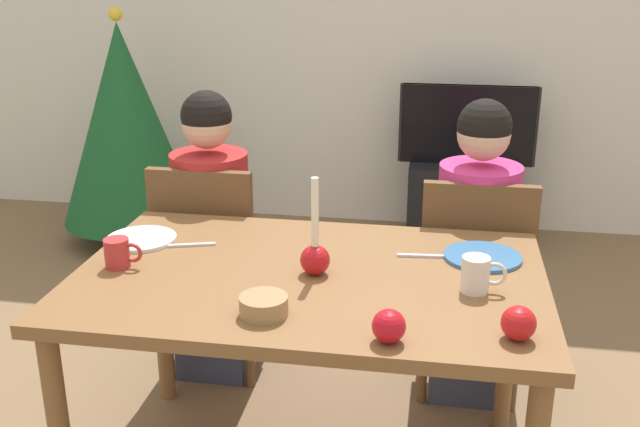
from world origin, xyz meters
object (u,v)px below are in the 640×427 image
at_px(christmas_tree, 125,124).
at_px(apple_by_left_plate, 389,326).
at_px(tv, 468,125).
at_px(mug_right, 477,274).
at_px(apple_near_candle, 519,323).
at_px(candle_centerpiece, 315,254).
at_px(plate_left, 141,239).
at_px(person_right_child, 475,258).
at_px(plate_right, 483,257).
at_px(bowl_walnuts, 264,306).
at_px(mug_left, 118,253).
at_px(tv_stand, 462,202).
at_px(dining_table, 309,299).
at_px(person_left_child, 213,241).
at_px(chair_left, 211,258).
at_px(chair_right, 474,275).

relative_size(christmas_tree, apple_by_left_plate, 16.10).
height_order(tv, apple_by_left_plate, tv).
height_order(mug_right, apple_near_candle, mug_right).
relative_size(candle_centerpiece, plate_left, 1.29).
relative_size(person_right_child, plate_right, 4.83).
relative_size(candle_centerpiece, bowl_walnuts, 2.30).
bearing_deg(mug_left, tv_stand, 65.06).
bearing_deg(mug_left, bowl_walnuts, -24.62).
xyz_separation_m(mug_right, apple_near_candle, (0.09, -0.26, -0.01)).
relative_size(dining_table, person_left_child, 1.19).
height_order(person_left_child, tv_stand, person_left_child).
bearing_deg(bowl_walnuts, plate_left, 139.52).
xyz_separation_m(person_right_child, candle_centerpiece, (-0.50, -0.64, 0.24)).
relative_size(mug_left, bowl_walnuts, 0.92).
height_order(person_left_child, apple_by_left_plate, person_left_child).
bearing_deg(mug_right, bowl_walnuts, -156.87).
xyz_separation_m(christmas_tree, mug_left, (0.86, -2.02, 0.08)).
bearing_deg(christmas_tree, tv_stand, 9.54).
height_order(bowl_walnuts, apple_near_candle, apple_near_candle).
height_order(plate_right, apple_near_candle, apple_near_candle).
bearing_deg(apple_by_left_plate, chair_left, 128.38).
relative_size(dining_table, person_right_child, 1.19).
distance_m(tv_stand, christmas_tree, 2.04).
bearing_deg(chair_right, mug_left, -149.08).
height_order(tv_stand, plate_left, plate_left).
distance_m(dining_table, mug_left, 0.59).
height_order(person_left_child, christmas_tree, christmas_tree).
bearing_deg(mug_left, dining_table, 4.77).
xyz_separation_m(bowl_walnuts, apple_by_left_plate, (0.34, -0.09, 0.02)).
bearing_deg(candle_centerpiece, tv_stand, 77.88).
distance_m(chair_left, tv, 1.99).
height_order(dining_table, apple_by_left_plate, apple_by_left_plate).
bearing_deg(plate_right, mug_right, -96.63).
bearing_deg(plate_right, chair_right, 89.98).
height_order(dining_table, bowl_walnuts, bowl_walnuts).
height_order(person_left_child, mug_right, person_left_child).
bearing_deg(candle_centerpiece, plate_right, 22.32).
bearing_deg(mug_right, tv_stand, 89.38).
xyz_separation_m(person_left_child, mug_right, (0.99, -0.68, 0.23)).
bearing_deg(mug_right, mug_left, -179.74).
relative_size(chair_right, bowl_walnuts, 6.91).
bearing_deg(mug_right, tv, 89.38).
relative_size(person_right_child, apple_by_left_plate, 13.74).
xyz_separation_m(tv_stand, plate_right, (0.00, -2.10, 0.52)).
height_order(plate_right, bowl_walnuts, bowl_walnuts).
height_order(candle_centerpiece, apple_near_candle, candle_centerpiece).
height_order(chair_left, christmas_tree, christmas_tree).
bearing_deg(person_right_child, plate_right, -90.02).
height_order(chair_right, mug_right, chair_right).
bearing_deg(mug_left, christmas_tree, 113.15).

